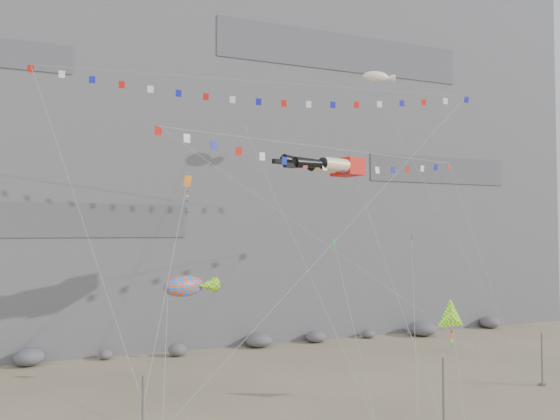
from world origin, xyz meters
The scene contains 16 objects.
ground centered at (0.00, 0.00, 0.00)m, with size 120.00×120.00×0.00m, color gray.
cliff centered at (0.00, 32.00, 25.00)m, with size 80.00×28.00×50.00m, color slate.
talus_boulders centered at (0.00, 17.00, 0.60)m, with size 60.00×3.00×1.20m, color slate, non-canonical shape.
anchor_pole_left centered at (-13.63, -4.10, 1.84)m, with size 0.12×0.12×3.69m, color slate.
anchor_pole_center centered at (1.64, -8.24, 2.10)m, with size 0.12×0.12×4.19m, color slate.
anchor_pole_right centered at (14.55, -2.81, 1.88)m, with size 0.12×0.12×3.75m, color slate.
legs_kite centered at (1.57, 5.36, 16.17)m, with size 7.98×15.82×21.71m.
flag_banner_upper centered at (-1.84, 8.81, 23.22)m, with size 36.22×13.97×28.23m.
flag_banner_lower centered at (1.66, 4.40, 17.32)m, with size 27.84×10.77×22.01m.
harlequin_kite centered at (-9.89, 3.34, 14.27)m, with size 5.12×8.79×16.90m.
fish_windsock centered at (-10.37, 1.81, 7.55)m, with size 4.48×7.57×9.99m.
delta_kite centered at (5.86, -3.78, 5.46)m, with size 3.87×4.55×7.59m.
blimp_windsock centered at (8.68, 9.72, 25.01)m, with size 7.07×13.68×28.58m.
small_kite_a centered at (-4.77, 5.93, 18.24)m, with size 4.06×13.54×23.00m.
small_kite_b centered at (9.13, 5.16, 10.32)m, with size 7.52×10.88×16.21m.
small_kite_c centered at (0.19, 1.63, 10.12)m, with size 2.36×9.10×13.32m.
Camera 1 is at (-17.43, -32.58, 10.97)m, focal length 35.00 mm.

